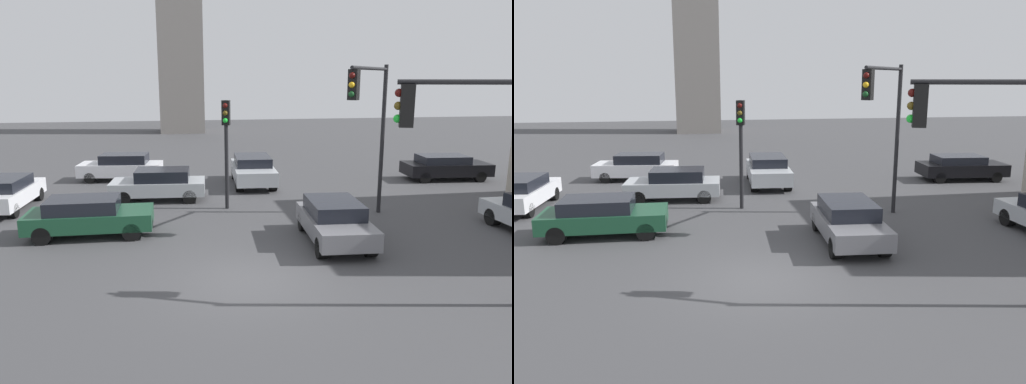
{
  "view_description": "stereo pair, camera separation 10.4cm",
  "coord_description": "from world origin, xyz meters",
  "views": [
    {
      "loc": [
        -1.93,
        -12.66,
        5.42
      ],
      "look_at": [
        0.85,
        3.63,
        1.64
      ],
      "focal_mm": 35.0,
      "sensor_mm": 36.0,
      "label": 1
    },
    {
      "loc": [
        -1.82,
        -12.68,
        5.42
      ],
      "look_at": [
        0.85,
        3.63,
        1.64
      ],
      "focal_mm": 35.0,
      "sensor_mm": 36.0,
      "label": 2
    }
  ],
  "objects": [
    {
      "name": "traffic_light_1",
      "position": [
        4.97,
        -2.13,
        3.96
      ],
      "size": [
        3.11,
        1.37,
        5.58
      ],
      "rotation": [
        0.0,
        0.0,
        2.76
      ],
      "color": "black",
      "rests_on": "ground_plane"
    },
    {
      "name": "car_3",
      "position": [
        -4.88,
        4.89,
        0.72
      ],
      "size": [
        4.3,
        1.91,
        1.36
      ],
      "rotation": [
        0.0,
        0.0,
        -0.01
      ],
      "color": "#19472D",
      "rests_on": "ground_plane"
    },
    {
      "name": "car_7",
      "position": [
        2.19,
        12.5,
        0.79
      ],
      "size": [
        2.29,
        4.85,
        1.48
      ],
      "rotation": [
        0.0,
        0.0,
        -1.63
      ],
      "color": "#ADB2B7",
      "rests_on": "ground_plane"
    },
    {
      "name": "car_1",
      "position": [
        -2.52,
        9.85,
        0.74
      ],
      "size": [
        4.32,
        2.21,
        1.41
      ],
      "rotation": [
        0.0,
        0.0,
        3.06
      ],
      "color": "#ADB2B7",
      "rests_on": "ground_plane"
    },
    {
      "name": "car_2",
      "position": [
        3.38,
        2.76,
        0.75
      ],
      "size": [
        2.13,
        4.31,
        1.41
      ],
      "rotation": [
        0.0,
        0.0,
        -1.64
      ],
      "color": "slate",
      "rests_on": "ground_plane"
    },
    {
      "name": "traffic_light_0",
      "position": [
        5.32,
        4.84,
        4.28
      ],
      "size": [
        2.65,
        3.11,
        5.93
      ],
      "rotation": [
        0.0,
        0.0,
        -2.27
      ],
      "color": "black",
      "rests_on": "ground_plane"
    },
    {
      "name": "car_0",
      "position": [
        -4.62,
        14.77,
        0.75
      ],
      "size": [
        4.51,
        2.3,
        1.44
      ],
      "rotation": [
        0.0,
        0.0,
        3.02
      ],
      "color": "silver",
      "rests_on": "ground_plane"
    },
    {
      "name": "traffic_light_2",
      "position": [
        0.31,
        7.79,
        3.19
      ],
      "size": [
        0.39,
        0.49,
        4.54
      ],
      "rotation": [
        0.0,
        0.0,
        -1.85
      ],
      "color": "black",
      "rests_on": "ground_plane"
    },
    {
      "name": "car_8",
      "position": [
        -8.81,
        9.23,
        0.73
      ],
      "size": [
        2.11,
        4.45,
        1.39
      ],
      "rotation": [
        0.0,
        0.0,
        1.48
      ],
      "color": "silver",
      "rests_on": "ground_plane"
    },
    {
      "name": "car_6",
      "position": [
        12.73,
        11.99,
        0.71
      ],
      "size": [
        4.66,
        2.32,
        1.34
      ],
      "rotation": [
        0.0,
        0.0,
        -0.08
      ],
      "color": "black",
      "rests_on": "ground_plane"
    },
    {
      "name": "ground_plane",
      "position": [
        0.0,
        0.0,
        0.0
      ],
      "size": [
        107.57,
        107.57,
        0.0
      ],
      "primitive_type": "plane",
      "color": "#424244"
    }
  ]
}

